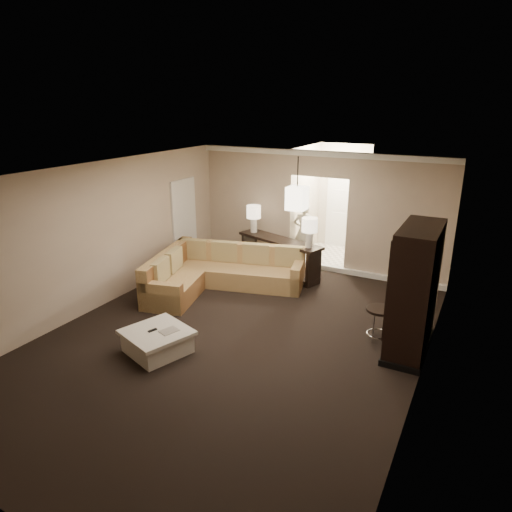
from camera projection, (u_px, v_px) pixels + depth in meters
The scene contains 18 objects.
ground at pixel (232, 340), 7.75m from camera, with size 8.00×8.00×0.00m, color black.
wall_back at pixel (318, 211), 10.65m from camera, with size 6.00×0.04×2.80m, color #BBA68D.
wall_left at pixel (94, 238), 8.62m from camera, with size 0.04×8.00×2.80m, color #BBA68D.
wall_right at pixel (427, 298), 5.98m from camera, with size 0.04×8.00×2.80m, color #BBA68D.
ceiling at pixel (229, 175), 6.85m from camera, with size 6.00×8.00×0.02m, color silver.
crown_molding at pixel (320, 154), 10.18m from camera, with size 6.00×0.10×0.12m, color white.
baseboard at pixel (315, 266), 11.05m from camera, with size 6.00×0.10×0.12m, color white.
side_door at pixel (184, 222), 11.06m from camera, with size 0.05×0.90×2.10m, color white.
foyer at pixel (336, 205), 11.81m from camera, with size 1.44×2.02×2.80m.
sectional_sofa at pixel (217, 273), 9.79m from camera, with size 3.06×2.88×0.87m.
coffee_table at pixel (157, 341), 7.33m from camera, with size 1.20×1.20×0.39m.
console_table at pixel (279, 253), 10.54m from camera, with size 2.25×1.14×0.85m.
armoire at pixel (413, 293), 7.15m from camera, with size 0.62×1.45×2.08m.
drink_table at pixel (379, 317), 7.64m from camera, with size 0.46×0.46×0.58m.
table_lamp_left at pixel (254, 214), 10.86m from camera, with size 0.34×0.34×0.65m.
table_lamp_right at pixel (310, 228), 9.71m from camera, with size 0.34×0.34×0.65m.
pendant_light at pixel (297, 198), 9.38m from camera, with size 0.38×0.38×1.09m.
person at pixel (304, 229), 11.28m from camera, with size 0.61×0.41×1.69m, color silver.
Camera 1 is at (3.55, -5.90, 3.86)m, focal length 32.00 mm.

